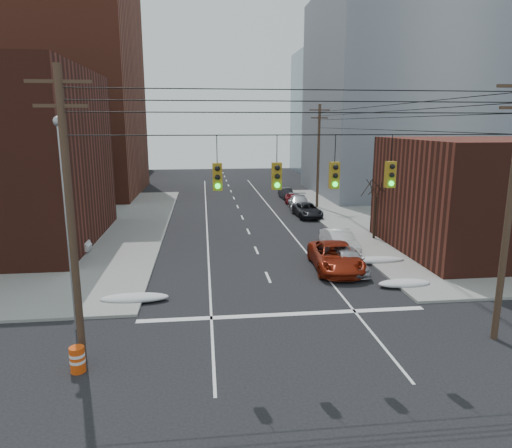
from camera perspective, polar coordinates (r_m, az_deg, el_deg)
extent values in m
plane|color=black|center=(16.83, 7.66, -20.02)|extent=(160.00, 160.00, 0.00)
cube|color=brown|center=(65.26, -25.84, 16.51)|extent=(24.00, 20.00, 30.00)
cube|color=#471E15|center=(90.57, -21.18, 9.70)|extent=(22.00, 18.00, 12.00)
cube|color=gray|center=(63.30, 17.99, 15.00)|extent=(22.00, 20.00, 25.00)
cube|color=gray|center=(88.22, 12.02, 13.45)|extent=(20.00, 18.00, 22.00)
cube|color=#471E15|center=(37.16, 29.27, 3.10)|extent=(16.00, 12.00, 8.00)
cylinder|color=#473323|center=(17.75, -22.11, 0.12)|extent=(0.28, 0.28, 11.00)
cube|color=#473323|center=(17.46, -23.46, 16.04)|extent=(2.20, 0.12, 0.12)
cube|color=#473323|center=(17.41, -23.23, 13.42)|extent=(1.80, 0.12, 0.12)
cylinder|color=#473323|center=(21.01, 29.07, 1.25)|extent=(0.28, 0.28, 11.00)
cylinder|color=#473323|center=(49.40, 7.80, 8.24)|extent=(0.28, 0.28, 11.00)
cube|color=#473323|center=(49.29, 7.97, 13.93)|extent=(2.20, 0.12, 0.12)
cube|color=#473323|center=(49.28, 7.94, 13.00)|extent=(1.80, 0.12, 0.12)
cylinder|color=black|center=(17.15, 6.01, 11.02)|extent=(17.00, 0.04, 0.04)
cylinder|color=black|center=(16.76, -4.91, 9.30)|extent=(0.03, 0.03, 1.00)
cube|color=olive|center=(16.85, -4.85, 5.90)|extent=(0.35, 0.30, 1.00)
sphere|color=black|center=(16.65, -4.85, 6.93)|extent=(0.20, 0.20, 0.20)
sphere|color=black|center=(16.68, -4.83, 5.84)|extent=(0.20, 0.20, 0.20)
sphere|color=#0CE526|center=(16.72, -4.81, 4.75)|extent=(0.20, 0.20, 0.20)
cylinder|color=black|center=(16.98, 2.63, 9.37)|extent=(0.03, 0.03, 1.00)
cube|color=olive|center=(17.06, 2.60, 6.01)|extent=(0.35, 0.30, 1.00)
sphere|color=black|center=(16.86, 2.70, 7.03)|extent=(0.20, 0.20, 0.20)
sphere|color=black|center=(16.89, 2.69, 5.95)|extent=(0.20, 0.20, 0.20)
sphere|color=#0CE526|center=(16.93, 2.68, 4.87)|extent=(0.20, 0.20, 0.20)
cylinder|color=black|center=(17.46, 9.87, 9.29)|extent=(0.03, 0.03, 1.00)
cube|color=olive|center=(17.54, 9.75, 6.03)|extent=(0.35, 0.30, 1.00)
sphere|color=black|center=(17.35, 9.95, 7.01)|extent=(0.20, 0.20, 0.20)
sphere|color=black|center=(17.38, 9.91, 5.96)|extent=(0.20, 0.20, 0.20)
sphere|color=#0CE526|center=(17.42, 9.87, 4.92)|extent=(0.20, 0.20, 0.20)
cylinder|color=black|center=(18.21, 16.61, 9.08)|extent=(0.03, 0.03, 1.00)
cube|color=olive|center=(18.28, 16.42, 5.95)|extent=(0.35, 0.30, 1.00)
sphere|color=black|center=(18.10, 16.69, 6.90)|extent=(0.20, 0.20, 0.20)
sphere|color=black|center=(18.13, 16.63, 5.89)|extent=(0.20, 0.20, 0.20)
sphere|color=#0CE526|center=(18.16, 16.56, 4.89)|extent=(0.20, 0.20, 0.20)
cylinder|color=gray|center=(21.05, -22.40, -0.88)|extent=(0.18, 0.18, 9.00)
sphere|color=gray|center=(20.56, -23.47, 11.70)|extent=(0.44, 0.44, 0.44)
cylinder|color=black|center=(36.98, 14.63, 0.71)|extent=(0.20, 0.20, 3.50)
cylinder|color=black|center=(36.85, 15.31, 4.29)|extent=(0.27, 0.82, 1.19)
cylinder|color=black|center=(37.20, 14.84, 4.53)|extent=(1.17, 0.54, 1.38)
cylinder|color=black|center=(37.12, 13.80, 4.62)|extent=(1.44, 1.00, 1.48)
cylinder|color=black|center=(36.51, 14.21, 4.28)|extent=(0.17, 0.84, 1.19)
cylinder|color=black|center=(36.04, 14.40, 4.31)|extent=(0.82, 0.99, 1.40)
cylinder|color=black|center=(35.82, 15.42, 4.26)|extent=(1.74, 0.21, 1.43)
cylinder|color=black|center=(36.51, 15.44, 4.22)|extent=(0.48, 0.73, 1.20)
ellipsoid|color=silver|center=(24.65, -14.95, -8.91)|extent=(3.50, 1.08, 0.42)
ellipsoid|color=silver|center=(27.21, 18.04, -7.06)|extent=(3.00, 1.08, 0.42)
ellipsoid|color=silver|center=(31.14, 14.63, -4.39)|extent=(4.00, 1.08, 0.42)
imported|color=maroon|center=(29.13, 9.88, -4.06)|extent=(3.13, 6.13, 1.66)
imported|color=#B4B4B9|center=(28.90, 11.42, -4.42)|extent=(1.82, 4.42, 1.50)
imported|color=white|center=(33.19, 10.42, -2.13)|extent=(1.81, 4.80, 1.56)
imported|color=black|center=(45.17, 6.44, 1.72)|extent=(2.43, 4.96, 1.35)
imported|color=#ACACB1|center=(48.82, 5.44, 2.65)|extent=(2.74, 5.49, 1.53)
imported|color=maroon|center=(51.23, 4.86, 3.10)|extent=(1.81, 4.38, 1.49)
imported|color=black|center=(56.34, 3.80, 3.84)|extent=(1.54, 3.88, 1.26)
imported|color=silver|center=(34.67, -23.09, -2.32)|extent=(3.82, 1.42, 1.25)
imported|color=#BABBBF|center=(41.55, -21.61, 0.19)|extent=(5.18, 3.03, 1.35)
imported|color=black|center=(40.51, -25.83, -0.33)|extent=(5.43, 2.29, 1.56)
imported|color=#9F9FA3|center=(41.69, -26.93, -0.33)|extent=(3.87, 2.08, 1.25)
cylinder|color=#DB440B|center=(18.75, -21.42, -15.49)|extent=(0.69, 0.69, 0.98)
cylinder|color=white|center=(18.66, -21.47, -14.96)|extent=(0.70, 0.70, 0.12)
cylinder|color=white|center=(18.77, -21.41, -15.63)|extent=(0.70, 0.70, 0.12)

